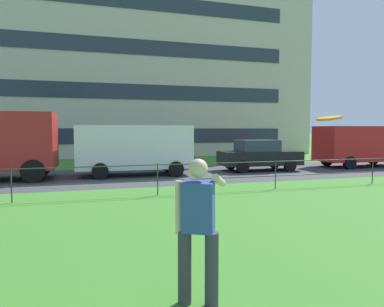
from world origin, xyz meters
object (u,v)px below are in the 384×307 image
car_black_right (259,155)px  apartment_building_background (72,36)px  frisbee (329,118)px  person_thrower (198,227)px  panel_van_far_left (362,144)px  panel_van_left (135,147)px

car_black_right → apartment_building_background: bearing=121.3°
frisbee → car_black_right: frisbee is taller
car_black_right → frisbee: bearing=-114.2°
person_thrower → car_black_right: (6.95, 11.96, -0.15)m
person_thrower → panel_van_far_left: (13.30, 12.06, 0.35)m
car_black_right → person_thrower: bearing=-120.2°
person_thrower → panel_van_far_left: 17.96m
car_black_right → panel_van_far_left: (6.34, 0.10, 0.49)m
panel_van_left → apartment_building_background: apartment_building_background is taller
panel_van_far_left → apartment_building_background: apartment_building_background is taller
frisbee → panel_van_left: size_ratio=0.06×
panel_van_left → apartment_building_background: (-3.17, 15.44, 8.56)m
person_thrower → panel_van_left: (0.77, 11.90, 0.35)m
person_thrower → car_black_right: person_thrower is taller
person_thrower → apartment_building_background: size_ratio=0.04×
panel_van_left → apartment_building_background: bearing=101.6°
person_thrower → apartment_building_background: apartment_building_background is taller
panel_van_left → frisbee: bearing=-87.4°
person_thrower → frisbee: (1.33, -0.53, 1.24)m
panel_van_left → car_black_right: 6.21m
person_thrower → car_black_right: bearing=59.8°
panel_van_left → car_black_right: size_ratio=1.25×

